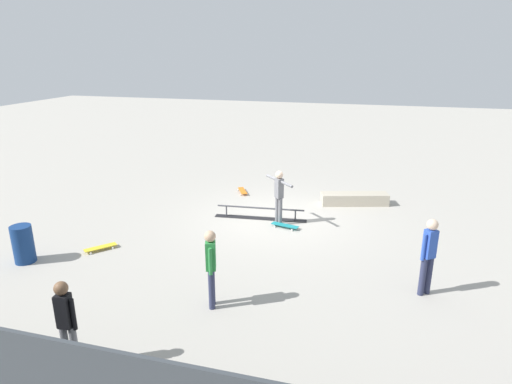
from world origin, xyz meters
name	(u,v)px	position (x,y,z in m)	size (l,w,h in m)	color
ground_plane	(276,218)	(0.00, 0.00, 0.00)	(60.00, 60.00, 0.00)	#ADA89E
grind_rail	(260,214)	(0.45, 0.16, 0.16)	(2.80, 0.50, 0.36)	black
skate_ledge	(354,199)	(-2.20, -1.90, 0.19)	(2.16, 0.54, 0.37)	#B2A893
skater_main	(279,194)	(-0.17, 0.43, 0.93)	(0.97, 0.95, 1.60)	slate
skateboard_main	(285,225)	(-0.41, 0.66, 0.07)	(0.82, 0.39, 0.09)	teal
bystander_black_shirt	(66,321)	(1.66, 7.25, 0.88)	(0.36, 0.21, 1.56)	slate
bystander_blue_shirt	(429,253)	(-3.93, 3.38, 0.94)	(0.34, 0.29, 1.67)	#2D3351
bystander_green_shirt	(211,265)	(0.16, 4.98, 0.91)	(0.24, 0.37, 1.62)	#2D3351
loose_skateboard_orange	(242,191)	(1.71, -2.09, 0.07)	(0.55, 0.80, 0.09)	orange
loose_skateboard_yellow	(100,247)	(3.81, 3.34, 0.07)	(0.67, 0.74, 0.09)	yellow
trash_bin	(23,244)	(5.16, 4.37, 0.46)	(0.48, 0.48, 0.92)	navy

